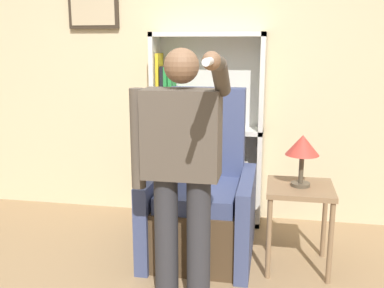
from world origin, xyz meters
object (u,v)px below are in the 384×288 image
(person_standing, at_px, (181,163))
(armchair, at_px, (201,205))
(bookcase, at_px, (196,135))
(side_table, at_px, (300,200))
(table_lamp, at_px, (302,148))

(person_standing, bearing_deg, armchair, 89.52)
(person_standing, bearing_deg, bookcase, 96.32)
(armchair, height_order, person_standing, person_standing)
(person_standing, distance_m, side_table, 1.04)
(bookcase, bearing_deg, person_standing, -83.68)
(bookcase, xyz_separation_m, armchair, (0.16, -0.69, -0.41))
(armchair, bearing_deg, bookcase, 103.29)
(bookcase, distance_m, armchair, 0.82)
(armchair, distance_m, person_standing, 0.90)
(side_table, bearing_deg, armchair, 170.76)
(bookcase, xyz_separation_m, table_lamp, (0.90, -0.81, 0.11))
(bookcase, xyz_separation_m, side_table, (0.90, -0.81, -0.28))
(side_table, distance_m, table_lamp, 0.39)
(armchair, height_order, table_lamp, armchair)
(armchair, bearing_deg, side_table, -9.24)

